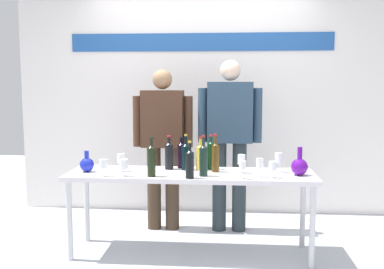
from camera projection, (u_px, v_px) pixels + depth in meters
name	position (u px, v px, depth m)	size (l,w,h in m)	color
ground_plane	(191.00, 253.00, 3.94)	(10.00, 10.00, 0.00)	#B6BBC1
back_wall	(201.00, 83.00, 5.12)	(4.23, 0.11, 3.00)	white
display_table	(191.00, 180.00, 3.86)	(2.13, 0.56, 0.73)	silver
decanter_blue_left	(87.00, 164.00, 3.88)	(0.12, 0.12, 0.19)	#1A27B6
decanter_blue_right	(299.00, 166.00, 3.73)	(0.14, 0.14, 0.24)	#55108B
presenter_left	(163.00, 139.00, 4.50)	(0.61, 0.22, 1.63)	#3D2D20
presenter_right	(230.00, 133.00, 4.44)	(0.64, 0.22, 1.72)	#263035
wine_bottle_0	(151.00, 160.00, 3.68)	(0.07, 0.07, 0.33)	black
wine_bottle_1	(211.00, 154.00, 3.99)	(0.07, 0.07, 0.31)	#103318
wine_bottle_2	(215.00, 156.00, 3.87)	(0.06, 0.06, 0.33)	#4B340F
wine_bottle_3	(186.00, 155.00, 3.96)	(0.07, 0.07, 0.32)	black
wine_bottle_4	(203.00, 159.00, 3.70)	(0.07, 0.07, 0.34)	black
wine_bottle_5	(169.00, 154.00, 3.99)	(0.08, 0.08, 0.31)	black
wine_bottle_6	(200.00, 156.00, 3.95)	(0.07, 0.07, 0.30)	gold
wine_bottle_7	(181.00, 154.00, 4.05)	(0.07, 0.07, 0.29)	black
wine_bottle_8	(190.00, 163.00, 3.61)	(0.07, 0.07, 0.31)	black
wine_glass_left_0	(121.00, 159.00, 3.89)	(0.07, 0.07, 0.16)	white
wine_glass_left_1	(103.00, 164.00, 3.68)	(0.07, 0.07, 0.14)	white
wine_glass_left_2	(124.00, 164.00, 3.70)	(0.07, 0.07, 0.14)	white
wine_glass_right_0	(273.00, 166.00, 3.63)	(0.06, 0.06, 0.14)	white
wine_glass_right_1	(241.00, 160.00, 3.82)	(0.07, 0.07, 0.16)	white
wine_glass_right_2	(279.00, 158.00, 3.87)	(0.07, 0.07, 0.17)	white
wine_glass_right_3	(260.00, 163.00, 3.66)	(0.06, 0.06, 0.16)	white
wine_glass_right_4	(243.00, 166.00, 3.58)	(0.06, 0.06, 0.15)	white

